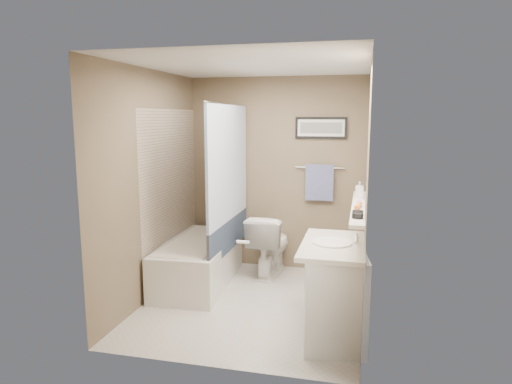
% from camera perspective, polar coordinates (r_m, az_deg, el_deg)
% --- Properties ---
extents(ground, '(2.50, 2.50, 0.00)m').
position_cam_1_polar(ground, '(4.87, -0.42, -13.77)').
color(ground, beige).
rests_on(ground, ground).
extents(ceiling, '(2.20, 2.50, 0.04)m').
position_cam_1_polar(ceiling, '(4.50, -0.46, 15.34)').
color(ceiling, silver).
rests_on(ceiling, wall_back).
extents(wall_back, '(2.20, 0.04, 2.40)m').
position_cam_1_polar(wall_back, '(5.72, 2.50, 2.22)').
color(wall_back, brown).
rests_on(wall_back, ground).
extents(wall_front, '(2.20, 0.04, 2.40)m').
position_cam_1_polar(wall_front, '(3.37, -5.44, -2.91)').
color(wall_front, brown).
rests_on(wall_front, ground).
extents(wall_left, '(0.04, 2.50, 2.40)m').
position_cam_1_polar(wall_left, '(4.90, -12.80, 0.78)').
color(wall_left, brown).
rests_on(wall_left, ground).
extents(wall_right, '(0.04, 2.50, 2.40)m').
position_cam_1_polar(wall_right, '(4.40, 13.34, -0.20)').
color(wall_right, brown).
rests_on(wall_right, ground).
extents(tile_surround, '(0.02, 1.55, 2.00)m').
position_cam_1_polar(tile_surround, '(5.38, -10.51, -0.54)').
color(tile_surround, tan).
rests_on(tile_surround, wall_left).
extents(curtain_rod, '(0.02, 1.55, 0.02)m').
position_cam_1_polar(curtain_rod, '(5.06, -3.56, 10.92)').
color(curtain_rod, silver).
rests_on(curtain_rod, wall_left).
extents(curtain_upper, '(0.03, 1.45, 1.28)m').
position_cam_1_polar(curtain_upper, '(5.09, -3.48, 3.58)').
color(curtain_upper, white).
rests_on(curtain_upper, curtain_rod).
extents(curtain_lower, '(0.03, 1.45, 0.36)m').
position_cam_1_polar(curtain_lower, '(5.24, -3.39, -5.38)').
color(curtain_lower, '#29384E').
rests_on(curtain_lower, curtain_rod).
extents(mirror, '(0.02, 1.60, 1.00)m').
position_cam_1_polar(mirror, '(4.20, 13.69, 5.11)').
color(mirror, silver).
rests_on(mirror, wall_right).
extents(shelf, '(0.12, 1.60, 0.03)m').
position_cam_1_polar(shelf, '(4.27, 12.68, -1.83)').
color(shelf, silver).
rests_on(shelf, wall_right).
extents(towel_bar, '(0.60, 0.02, 0.02)m').
position_cam_1_polar(towel_bar, '(5.62, 8.01, 3.03)').
color(towel_bar, silver).
rests_on(towel_bar, wall_back).
extents(towel, '(0.34, 0.05, 0.44)m').
position_cam_1_polar(towel, '(5.62, 7.94, 1.19)').
color(towel, '#858DC2').
rests_on(towel, towel_bar).
extents(art_frame, '(0.62, 0.02, 0.26)m').
position_cam_1_polar(art_frame, '(5.60, 8.14, 7.94)').
color(art_frame, black).
rests_on(art_frame, wall_back).
extents(art_mat, '(0.56, 0.00, 0.20)m').
position_cam_1_polar(art_mat, '(5.59, 8.12, 7.93)').
color(art_mat, white).
rests_on(art_mat, art_frame).
extents(art_image, '(0.50, 0.00, 0.13)m').
position_cam_1_polar(art_image, '(5.58, 8.12, 7.93)').
color(art_image, '#595959').
rests_on(art_image, art_mat).
extents(door, '(0.80, 0.02, 2.00)m').
position_cam_1_polar(door, '(3.28, 3.76, -6.86)').
color(door, silver).
rests_on(door, wall_front).
extents(door_handle, '(0.10, 0.02, 0.02)m').
position_cam_1_polar(door_handle, '(3.39, -1.62, -6.27)').
color(door_handle, silver).
rests_on(door_handle, door).
extents(bathtub, '(0.78, 1.53, 0.50)m').
position_cam_1_polar(bathtub, '(5.38, -7.16, -8.70)').
color(bathtub, silver).
rests_on(bathtub, ground).
extents(tub_rim, '(0.56, 1.36, 0.02)m').
position_cam_1_polar(tub_rim, '(5.31, -7.22, -6.13)').
color(tub_rim, white).
rests_on(tub_rim, bathtub).
extents(toilet, '(0.48, 0.77, 0.76)m').
position_cam_1_polar(toilet, '(5.58, 1.72, -6.57)').
color(toilet, white).
rests_on(toilet, ground).
extents(vanity, '(0.61, 0.96, 0.80)m').
position_cam_1_polar(vanity, '(4.14, 9.63, -12.23)').
color(vanity, silver).
rests_on(vanity, ground).
extents(countertop, '(0.54, 0.96, 0.04)m').
position_cam_1_polar(countertop, '(4.00, 9.65, -6.62)').
color(countertop, beige).
rests_on(countertop, vanity).
extents(sink_basin, '(0.34, 0.34, 0.01)m').
position_cam_1_polar(sink_basin, '(4.00, 9.52, -6.23)').
color(sink_basin, white).
rests_on(sink_basin, countertop).
extents(faucet_spout, '(0.02, 0.02, 0.10)m').
position_cam_1_polar(faucet_spout, '(3.98, 12.42, -5.77)').
color(faucet_spout, white).
rests_on(faucet_spout, countertop).
extents(faucet_knob, '(0.05, 0.05, 0.05)m').
position_cam_1_polar(faucet_knob, '(4.08, 12.44, -5.68)').
color(faucet_knob, silver).
rests_on(faucet_knob, countertop).
extents(candle_bowl_near, '(0.09, 0.09, 0.04)m').
position_cam_1_polar(candle_bowl_near, '(3.73, 12.58, -2.92)').
color(candle_bowl_near, black).
rests_on(candle_bowl_near, shelf).
extents(candle_bowl_far, '(0.09, 0.09, 0.04)m').
position_cam_1_polar(candle_bowl_far, '(3.84, 12.60, -2.56)').
color(candle_bowl_far, black).
rests_on(candle_bowl_far, shelf).
extents(hair_brush_front, '(0.07, 0.22, 0.04)m').
position_cam_1_polar(hair_brush_front, '(4.14, 12.67, -1.68)').
color(hair_brush_front, orange).
rests_on(hair_brush_front, shelf).
extents(pink_comb, '(0.04, 0.16, 0.01)m').
position_cam_1_polar(pink_comb, '(4.45, 12.72, -1.14)').
color(pink_comb, pink).
rests_on(pink_comb, shelf).
extents(glass_jar, '(0.08, 0.08, 0.10)m').
position_cam_1_polar(glass_jar, '(4.82, 12.81, 0.21)').
color(glass_jar, silver).
rests_on(glass_jar, shelf).
extents(soap_bottle, '(0.08, 0.08, 0.17)m').
position_cam_1_polar(soap_bottle, '(4.62, 12.79, 0.24)').
color(soap_bottle, '#999999').
rests_on(soap_bottle, shelf).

